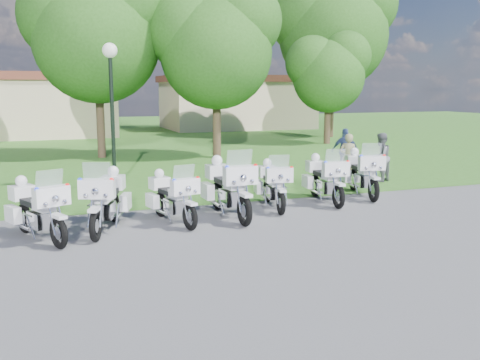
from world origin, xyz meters
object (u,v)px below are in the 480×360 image
object	(u,v)px
motorcycle_3	(228,187)
bystander_b	(381,158)
motorcycle_2	(172,197)
motorcycle_6	(362,172)
motorcycle_4	(273,184)
motorcycle_0	(37,209)
lamp_post	(111,81)
bystander_a	(348,158)
motorcycle_5	(325,178)
bystander_c	(345,151)
motorcycle_1	(107,200)

from	to	relation	value
motorcycle_3	bystander_b	world-z (taller)	motorcycle_3
motorcycle_2	motorcycle_3	xyz separation A→B (m)	(1.40, 0.13, 0.12)
motorcycle_2	motorcycle_6	size ratio (longest dim) A/B	0.89
motorcycle_3	bystander_b	bearing A→B (deg)	-157.08
motorcycle_4	bystander_b	distance (m)	5.44
motorcycle_0	lamp_post	distance (m)	6.05
lamp_post	bystander_b	size ratio (longest dim) A/B	2.70
bystander_a	motorcycle_6	bearing A→B (deg)	113.82
motorcycle_0	motorcycle_5	xyz separation A→B (m)	(7.33, 1.31, 0.00)
motorcycle_4	lamp_post	xyz separation A→B (m)	(-3.55, 3.86, 2.68)
motorcycle_4	motorcycle_3	bearing A→B (deg)	31.33
motorcycle_5	bystander_a	size ratio (longest dim) A/B	1.40
motorcycle_3	motorcycle_4	world-z (taller)	motorcycle_3
motorcycle_6	bystander_c	size ratio (longest dim) A/B	1.44
lamp_post	bystander_b	world-z (taller)	lamp_post
motorcycle_2	motorcycle_3	bearing A→B (deg)	172.07
motorcycle_6	bystander_b	world-z (taller)	bystander_b
motorcycle_5	bystander_c	world-z (taller)	bystander_c
motorcycle_1	bystander_c	size ratio (longest dim) A/B	1.40
motorcycle_0	motorcycle_3	size ratio (longest dim) A/B	0.83
motorcycle_4	motorcycle_5	world-z (taller)	motorcycle_5
motorcycle_3	motorcycle_4	xyz separation A→B (m)	(1.41, 0.54, -0.10)
motorcycle_5	bystander_b	distance (m)	3.94
motorcycle_1	bystander_a	world-z (taller)	bystander_a
bystander_c	bystander_b	bearing A→B (deg)	118.83
motorcycle_1	motorcycle_3	distance (m)	2.90
lamp_post	bystander_a	distance (m)	7.88
motorcycle_3	motorcycle_4	size ratio (longest dim) A/B	1.18
motorcycle_0	bystander_a	xyz separation A→B (m)	(9.53, 3.72, 0.17)
motorcycle_2	motorcycle_4	bearing A→B (deg)	-179.81
motorcycle_4	motorcycle_5	size ratio (longest dim) A/B	0.95
motorcycle_0	motorcycle_1	xyz separation A→B (m)	(1.42, 0.32, 0.03)
motorcycle_2	motorcycle_4	world-z (taller)	motorcycle_4
bystander_b	motorcycle_5	bearing A→B (deg)	5.72
bystander_c	motorcycle_6	bearing A→B (deg)	93.15
motorcycle_0	lamp_post	xyz separation A→B (m)	(2.16, 4.99, 2.65)
motorcycle_5	motorcycle_6	xyz separation A→B (m)	(1.44, 0.41, 0.03)
motorcycle_3	bystander_c	distance (m)	8.05
motorcycle_6	motorcycle_1	bearing A→B (deg)	24.41
motorcycle_0	motorcycle_6	distance (m)	8.94
motorcycle_1	motorcycle_6	world-z (taller)	motorcycle_6
motorcycle_6	bystander_c	bearing A→B (deg)	-101.01
motorcycle_5	lamp_post	size ratio (longest dim) A/B	0.52
motorcycle_1	motorcycle_2	distance (m)	1.49
motorcycle_6	lamp_post	world-z (taller)	lamp_post
lamp_post	motorcycle_3	bearing A→B (deg)	-64.07
bystander_c	motorcycle_4	bearing A→B (deg)	70.69
motorcycle_3	motorcycle_6	bearing A→B (deg)	-167.51
motorcycle_1	motorcycle_2	world-z (taller)	motorcycle_1
motorcycle_2	bystander_b	distance (m)	8.29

